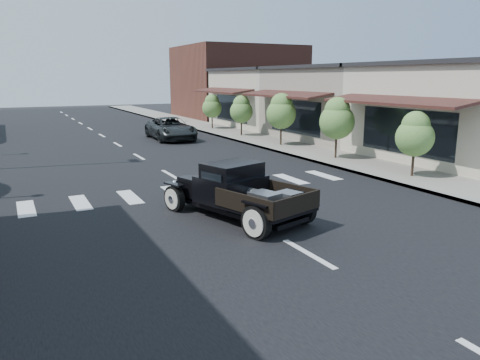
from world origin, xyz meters
name	(u,v)px	position (x,y,z in m)	size (l,w,h in m)	color
ground	(248,220)	(0.00, 0.00, 0.00)	(120.00, 120.00, 0.00)	black
road	(125,149)	(0.00, 15.00, 0.01)	(14.00, 80.00, 0.02)	black
road_markings	(150,163)	(0.00, 10.00, 0.00)	(12.00, 60.00, 0.06)	silver
sidewalk_right	(257,139)	(8.50, 15.00, 0.07)	(3.00, 80.00, 0.15)	gray
storefront_mid	(359,104)	(15.00, 13.00, 2.25)	(10.00, 9.00, 4.50)	gray
storefront_far	(286,99)	(15.00, 22.00, 2.25)	(10.00, 9.00, 4.50)	#C0B5A2
far_building_right	(238,82)	(15.50, 32.00, 3.50)	(11.00, 10.00, 7.00)	brown
small_tree_a	(414,145)	(8.30, 1.86, 1.38)	(1.47, 1.47, 2.46)	#54813B
small_tree_b	(337,129)	(8.30, 6.70, 1.55)	(1.68, 1.68, 2.81)	#54813B
small_tree_c	(281,120)	(8.30, 11.79, 1.57)	(1.71, 1.71, 2.84)	#54813B
small_tree_d	(241,116)	(8.30, 16.88, 1.43)	(1.54, 1.54, 2.56)	#54813B
small_tree_e	(212,112)	(8.30, 21.87, 1.39)	(1.49, 1.49, 2.48)	#54813B
hotrod_pickup	(237,191)	(-0.21, 0.27, 0.82)	(2.20, 4.71, 1.63)	black
second_car	(171,129)	(3.63, 17.82, 0.71)	(2.37, 5.14, 1.43)	black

